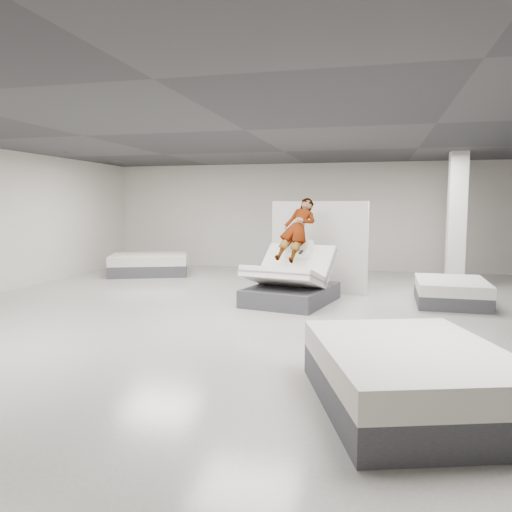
# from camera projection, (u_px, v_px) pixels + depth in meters

# --- Properties ---
(room) EXTENTS (14.00, 14.04, 3.20)m
(room) POSITION_uv_depth(u_px,v_px,m) (245.00, 227.00, 8.42)
(room) COLOR #B3B0A9
(room) RESTS_ON ground
(hero_bed) EXTENTS (1.85, 2.21, 1.24)m
(hero_bed) POSITION_uv_depth(u_px,v_px,m) (291.00, 284.00, 9.98)
(hero_bed) COLOR #3E3E44
(hero_bed) RESTS_ON floor
(person) EXTENTS (0.89, 1.56, 1.28)m
(person) POSITION_uv_depth(u_px,v_px,m) (297.00, 242.00, 10.18)
(person) COLOR slate
(person) RESTS_ON hero_bed
(remote) EXTENTS (0.08, 0.15, 0.08)m
(remote) POSITION_uv_depth(u_px,v_px,m) (301.00, 252.00, 9.79)
(remote) COLOR black
(remote) RESTS_ON person
(divider_panel) EXTENTS (2.21, 0.63, 2.04)m
(divider_panel) POSITION_uv_depth(u_px,v_px,m) (318.00, 247.00, 11.20)
(divider_panel) COLOR silver
(divider_panel) RESTS_ON floor
(flat_bed_right_far) EXTENTS (1.36, 1.78, 0.48)m
(flat_bed_right_far) POSITION_uv_depth(u_px,v_px,m) (451.00, 292.00, 9.92)
(flat_bed_right_far) COLOR #3E3E44
(flat_bed_right_far) RESTS_ON floor
(flat_bed_right_near) EXTENTS (2.29, 2.65, 0.62)m
(flat_bed_right_near) POSITION_uv_depth(u_px,v_px,m) (410.00, 377.00, 4.86)
(flat_bed_right_near) COLOR #3E3E44
(flat_bed_right_near) RESTS_ON floor
(flat_bed_left_far) EXTENTS (2.51, 2.21, 0.57)m
(flat_bed_left_far) POSITION_uv_depth(u_px,v_px,m) (149.00, 264.00, 14.03)
(flat_bed_left_far) COLOR #3E3E44
(flat_bed_left_far) RESTS_ON floor
(column) EXTENTS (0.40, 0.40, 3.20)m
(column) POSITION_uv_depth(u_px,v_px,m) (457.00, 220.00, 11.83)
(column) COLOR silver
(column) RESTS_ON floor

